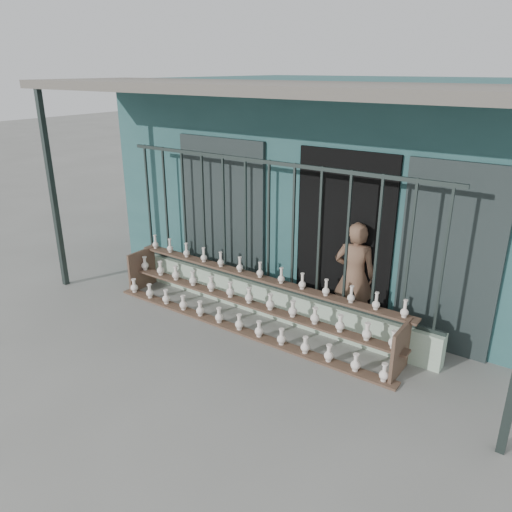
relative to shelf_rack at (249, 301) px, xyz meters
The scene contains 6 objects.
ground 0.96m from the shelf_rack, 87.40° to the right, with size 60.00×60.00×0.00m, color slate.
workshop_building 3.57m from the shelf_rack, 89.23° to the left, with size 7.40×6.60×3.21m.
parapet_wall 0.44m from the shelf_rack, 84.48° to the left, with size 5.00×0.20×0.45m, color #ADC8AB.
security_fence 1.07m from the shelf_rack, 84.48° to the left, with size 5.00×0.04×1.80m.
shelf_rack is the anchor object (origin of this frame).
elderly_woman 1.48m from the shelf_rack, 33.34° to the left, with size 0.55×0.36×1.51m, color brown.
Camera 1 is at (3.63, -4.13, 3.39)m, focal length 35.00 mm.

